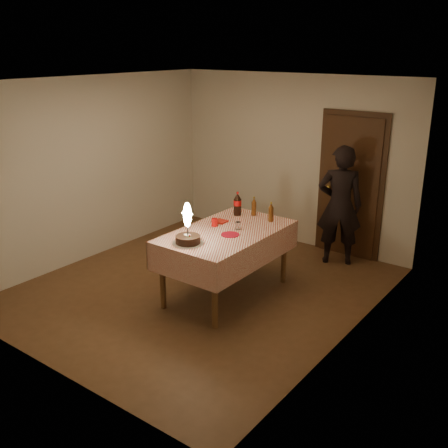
% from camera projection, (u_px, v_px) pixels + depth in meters
% --- Properties ---
extents(ground, '(4.00, 4.50, 0.01)m').
position_uv_depth(ground, '(201.00, 288.00, 6.79)').
color(ground, brown).
rests_on(ground, ground).
extents(room_shell, '(4.04, 4.54, 2.62)m').
position_uv_depth(room_shell, '(205.00, 162.00, 6.29)').
color(room_shell, beige).
rests_on(room_shell, ground).
extents(dining_table, '(1.02, 1.72, 0.85)m').
position_uv_depth(dining_table, '(226.00, 239.00, 6.39)').
color(dining_table, brown).
rests_on(dining_table, ground).
extents(birthday_cake, '(0.35, 0.35, 0.49)m').
position_uv_depth(birthday_cake, '(188.00, 234.00, 5.91)').
color(birthday_cake, white).
rests_on(birthday_cake, dining_table).
extents(red_plate, '(0.22, 0.22, 0.01)m').
position_uv_depth(red_plate, '(230.00, 235.00, 6.21)').
color(red_plate, '#AD0C20').
rests_on(red_plate, dining_table).
extents(red_cup, '(0.08, 0.08, 0.10)m').
position_uv_depth(red_cup, '(215.00, 222.00, 6.50)').
color(red_cup, '#B90F0C').
rests_on(red_cup, dining_table).
extents(clear_cup, '(0.07, 0.07, 0.09)m').
position_uv_depth(clear_cup, '(238.00, 226.00, 6.40)').
color(clear_cup, white).
rests_on(clear_cup, dining_table).
extents(napkin_stack, '(0.15, 0.15, 0.02)m').
position_uv_depth(napkin_stack, '(220.00, 221.00, 6.66)').
color(napkin_stack, red).
rests_on(napkin_stack, dining_table).
extents(cola_bottle, '(0.10, 0.10, 0.32)m').
position_uv_depth(cola_bottle, '(237.00, 204.00, 6.88)').
color(cola_bottle, black).
rests_on(cola_bottle, dining_table).
extents(amber_bottle_left, '(0.06, 0.06, 0.25)m').
position_uv_depth(amber_bottle_left, '(254.00, 207.00, 6.89)').
color(amber_bottle_left, '#582E0F').
rests_on(amber_bottle_left, dining_table).
extents(amber_bottle_right, '(0.06, 0.06, 0.25)m').
position_uv_depth(amber_bottle_right, '(271.00, 212.00, 6.65)').
color(amber_bottle_right, '#582E0F').
rests_on(amber_bottle_right, dining_table).
extents(photographer, '(0.74, 0.65, 1.71)m').
position_uv_depth(photographer, '(340.00, 205.00, 7.33)').
color(photographer, black).
rests_on(photographer, ground).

